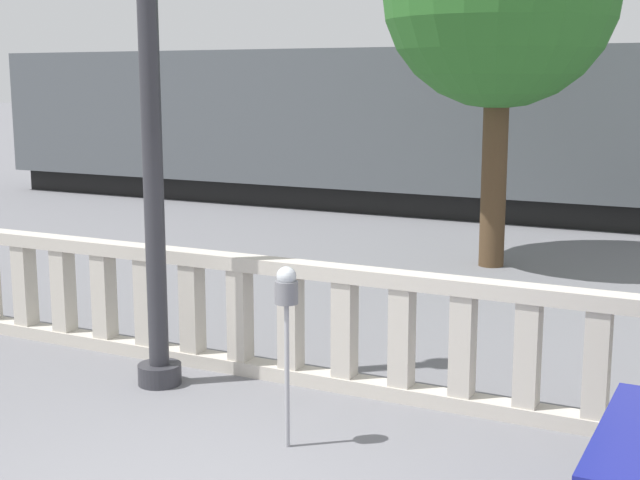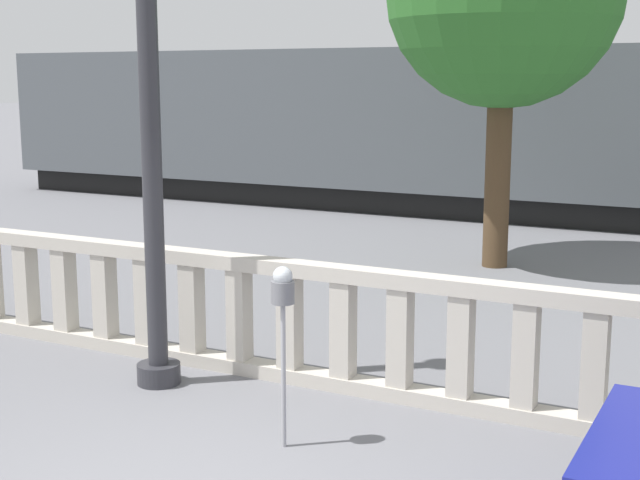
% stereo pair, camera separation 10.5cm
% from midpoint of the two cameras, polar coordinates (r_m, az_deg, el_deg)
% --- Properties ---
extents(balustrade, '(14.78, 0.24, 1.21)m').
position_cam_midpoint_polar(balustrade, '(8.49, 1.85, -5.71)').
color(balustrade, '#BCB5A8').
rests_on(balustrade, ground).
extents(lamppost, '(0.42, 0.42, 5.62)m').
position_cam_midpoint_polar(lamppost, '(8.49, -10.53, 9.87)').
color(lamppost, '#2D2D33').
rests_on(lamppost, ground).
extents(parking_meter, '(0.19, 0.19, 1.50)m').
position_cam_midpoint_polar(parking_meter, '(7.04, -1.96, -3.89)').
color(parking_meter, '#99999E').
rests_on(parking_meter, ground).
extents(train_near, '(21.16, 3.19, 4.19)m').
position_cam_midpoint_polar(train_near, '(20.40, 6.79, 7.27)').
color(train_near, black).
rests_on(train_near, ground).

